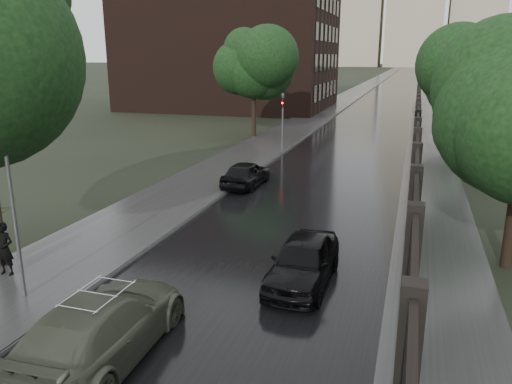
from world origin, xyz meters
name	(u,v)px	position (x,y,z in m)	size (l,w,h in m)	color
ground	(181,369)	(0.00, 0.00, 0.00)	(800.00, 800.00, 0.00)	black
road	(406,73)	(0.00, 190.00, 0.01)	(8.00, 420.00, 0.02)	black
sidewalk_left	(389,73)	(-6.00, 190.00, 0.08)	(4.00, 420.00, 0.16)	#2D2D2D
verge_right	(421,73)	(5.50, 190.00, 0.04)	(3.00, 420.00, 0.08)	#2D2D2D
fence_right	(417,129)	(4.60, 32.01, 1.01)	(0.45, 75.72, 2.70)	#383533
tree_left_far	(254,72)	(-8.00, 30.00, 5.24)	(4.25, 4.25, 7.39)	black
tree_right_b	(477,84)	(7.50, 22.00, 4.95)	(4.08, 4.08, 7.01)	black
tree_right_c	(455,73)	(7.50, 40.00, 4.95)	(4.08, 4.08, 7.01)	black
lamp_post	(13,208)	(-5.40, 1.50, 2.67)	(0.25, 0.12, 5.11)	#59595E
traffic_light	(283,117)	(-4.30, 24.99, 2.40)	(0.16, 0.32, 4.00)	#59595E
brick_building	(231,26)	(-18.00, 52.00, 10.00)	(24.00, 18.00, 20.00)	black
volga_sedan	(101,327)	(-1.80, -0.17, 0.77)	(2.16, 5.30, 1.54)	#474B3C
hatchback_left	(246,174)	(-3.60, 15.04, 0.66)	(1.57, 3.90, 1.33)	black
car_right_near	(303,261)	(1.60, 4.89, 0.70)	(1.66, 4.12, 1.40)	black
pedestrian_umbrella	(0,221)	(-6.91, 2.48, 1.84)	(1.04, 1.05, 2.53)	black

